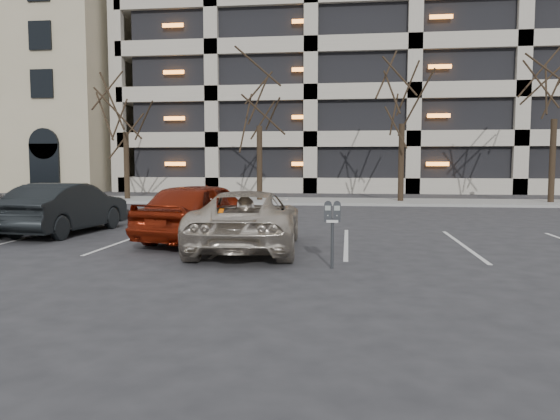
% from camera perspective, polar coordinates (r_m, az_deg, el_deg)
% --- Properties ---
extents(ground, '(140.00, 140.00, 0.00)m').
position_cam_1_polar(ground, '(11.47, -0.15, -5.03)').
color(ground, '#28282B').
rests_on(ground, ground).
extents(sidewalk, '(80.00, 4.00, 0.12)m').
position_cam_1_polar(sidewalk, '(27.31, 4.09, 0.92)').
color(sidewalk, gray).
rests_on(sidewalk, ground).
extents(stall_lines, '(16.90, 5.20, 0.00)m').
position_cam_1_polar(stall_lines, '(13.94, -4.68, -3.23)').
color(stall_lines, silver).
rests_on(stall_lines, ground).
extents(parking_garage, '(52.00, 20.00, 19.00)m').
position_cam_1_polar(parking_garage, '(46.84, 20.66, 13.61)').
color(parking_garage, black).
rests_on(parking_garage, ground).
extents(tree_a, '(3.47, 3.47, 7.89)m').
position_cam_1_polar(tree_a, '(29.74, -15.91, 11.97)').
color(tree_a, black).
rests_on(tree_a, ground).
extents(tree_b, '(3.73, 3.73, 8.49)m').
position_cam_1_polar(tree_b, '(27.87, -2.18, 13.53)').
color(tree_b, black).
rests_on(tree_b, ground).
extents(tree_c, '(3.78, 3.78, 8.58)m').
position_cam_1_polar(tree_c, '(27.65, 12.72, 13.63)').
color(tree_c, black).
rests_on(tree_c, ground).
extents(tree_d, '(3.94, 3.94, 8.94)m').
position_cam_1_polar(tree_d, '(29.19, 26.92, 13.27)').
color(tree_d, black).
rests_on(tree_d, ground).
extents(parking_meter, '(0.32, 0.13, 1.25)m').
position_cam_1_polar(parking_meter, '(10.27, 5.50, -0.83)').
color(parking_meter, black).
rests_on(parking_meter, ground).
extents(suv_silver, '(2.59, 5.03, 1.36)m').
position_cam_1_polar(suv_silver, '(12.55, -3.42, -1.05)').
color(suv_silver, beige).
rests_on(suv_silver, ground).
extents(car_red, '(2.82, 4.77, 1.52)m').
position_cam_1_polar(car_red, '(14.03, -8.07, -0.11)').
color(car_red, maroon).
rests_on(car_red, ground).
extents(car_dark, '(1.90, 4.45, 1.43)m').
position_cam_1_polar(car_dark, '(16.47, -21.38, 0.18)').
color(car_dark, black).
rests_on(car_dark, ground).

